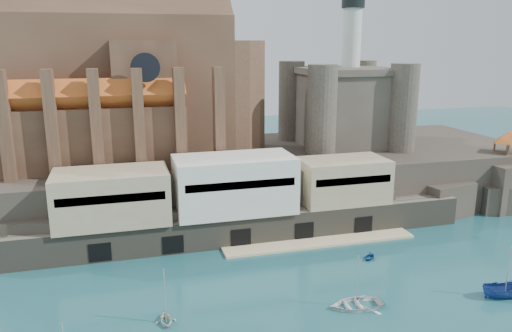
{
  "coord_description": "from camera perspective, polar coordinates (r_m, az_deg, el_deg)",
  "views": [
    {
      "loc": [
        -26.34,
        -47.65,
        29.69
      ],
      "look_at": [
        -4.22,
        32.0,
        9.13
      ],
      "focal_mm": 35.0,
      "sensor_mm": 36.0,
      "label": 1
    }
  ],
  "objects": [
    {
      "name": "promontory",
      "position": [
        94.18,
        1.16,
        -1.28
      ],
      "size": [
        100.0,
        36.0,
        10.0
      ],
      "color": "#2C2621",
      "rests_on": "ground"
    },
    {
      "name": "boat_7",
      "position": [
        73.31,
        12.85,
        -10.3
      ],
      "size": [
        2.48,
        2.6,
        2.6
      ],
      "primitive_type": "imported",
      "rotation": [
        0.0,
        0.0,
        5.4
      ],
      "color": "navy",
      "rests_on": "ground"
    },
    {
      "name": "boat_6",
      "position": [
        60.93,
        11.33,
        -15.5
      ],
      "size": [
        1.57,
        4.59,
        6.33
      ],
      "primitive_type": "imported",
      "rotation": [
        0.0,
        0.0,
        4.65
      ],
      "color": "white",
      "rests_on": "ground"
    },
    {
      "name": "boat_2",
      "position": [
        68.63,
        26.52,
        -13.25
      ],
      "size": [
        2.59,
        2.54,
        5.84
      ],
      "primitive_type": "imported",
      "rotation": [
        0.0,
        0.0,
        1.4
      ],
      "color": "navy",
      "rests_on": "ground"
    },
    {
      "name": "pavilion",
      "position": [
        101.89,
        26.96,
        2.86
      ],
      "size": [
        6.4,
        6.4,
        5.4
      ],
      "color": "#4B3223",
      "rests_on": "rock_outcrop"
    },
    {
      "name": "ground",
      "position": [
        62.01,
        12.17,
        -14.98
      ],
      "size": [
        300.0,
        300.0,
        0.0
      ],
      "primitive_type": "plane",
      "color": "#1A4F56",
      "rests_on": "ground"
    },
    {
      "name": "rock_outcrop",
      "position": [
        103.59,
        26.49,
        -1.89
      ],
      "size": [
        14.5,
        10.5,
        8.7
      ],
      "color": "#2C2621",
      "rests_on": "ground"
    },
    {
      "name": "castle_keep",
      "position": [
        99.0,
        10.04,
        7.15
      ],
      "size": [
        21.2,
        21.2,
        29.3
      ],
      "color": "#433D34",
      "rests_on": "promontory"
    },
    {
      "name": "boat_4",
      "position": [
        57.76,
        -10.22,
        -17.21
      ],
      "size": [
        2.78,
        1.79,
        3.12
      ],
      "primitive_type": "imported",
      "rotation": [
        0.0,
        0.0,
        3.2
      ],
      "color": "silver",
      "rests_on": "ground"
    },
    {
      "name": "church",
      "position": [
        89.85,
        -14.23,
        8.72
      ],
      "size": [
        47.0,
        25.93,
        30.51
      ],
      "color": "#4B3223",
      "rests_on": "promontory"
    },
    {
      "name": "quay",
      "position": [
        76.29,
        -2.53,
        -4.09
      ],
      "size": [
        70.0,
        12.0,
        13.05
      ],
      "color": "#5E584B",
      "rests_on": "ground"
    }
  ]
}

